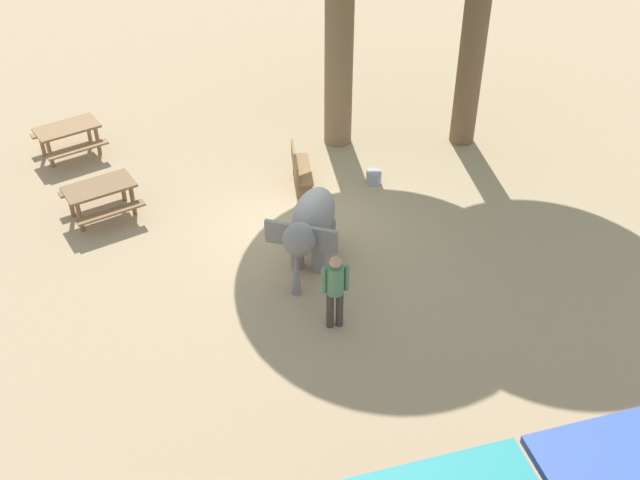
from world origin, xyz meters
name	(u,v)px	position (x,y,z in m)	size (l,w,h in m)	color
ground_plane	(301,230)	(0.00, 0.00, 0.00)	(60.00, 60.00, 0.00)	tan
elephant	(310,225)	(0.08, 1.10, 0.95)	(1.85, 2.06, 1.49)	slate
person_handler	(335,287)	(0.16, 3.06, 0.95)	(0.51, 0.32, 1.62)	#3F3833
wooden_bench	(300,169)	(-0.43, -1.72, 0.47)	(0.62, 1.45, 0.88)	olive
picnic_table_near	(68,134)	(4.70, -4.68, 0.59)	(1.88, 1.87, 0.78)	olive
picnic_table_far	(100,193)	(4.09, -1.77, 0.59)	(1.85, 1.84, 0.78)	brown
feed_bucket	(374,177)	(-2.14, -1.37, 0.16)	(0.36, 0.36, 0.32)	gray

